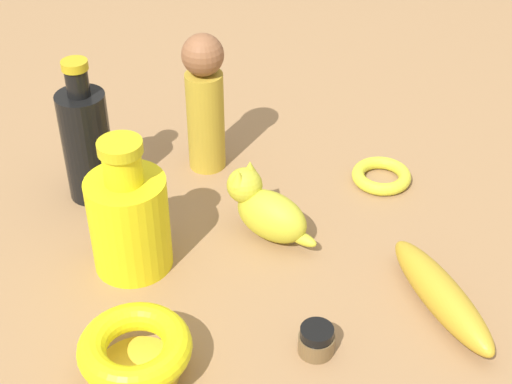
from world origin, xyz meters
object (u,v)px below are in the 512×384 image
bowl (135,351)px  cat_figurine (266,209)px  bottle_short (129,218)px  banana (441,295)px  bottle_tall (87,142)px  bangle (381,176)px  person_figure_adult (205,101)px  nail_polish_jar (316,340)px

bowl → cat_figurine: bearing=137.3°
bowl → bottle_short: bearing=176.5°
bottle_short → banana: bearing=65.4°
bottle_tall → bangle: bottle_tall is taller
bangle → banana: (0.25, -0.02, 0.01)m
banana → bottle_tall: bearing=41.5°
bottle_tall → bangle: size_ratio=2.41×
banana → bowl: 0.35m
bottle_tall → bowl: bottle_tall is taller
person_figure_adult → bowl: bearing=-19.9°
person_figure_adult → nail_polish_jar: bearing=8.6°
cat_figurine → bottle_short: bottle_short is taller
bowl → nail_polish_jar: bearing=87.4°
cat_figurine → person_figure_adult: bearing=-164.4°
bottle_tall → banana: 0.49m
nail_polish_jar → banana: bearing=101.4°
bottle_tall → nail_polish_jar: bearing=32.9°
banana → nail_polish_jar: 0.16m
bottle_short → banana: size_ratio=0.90×
bottle_short → bottle_tall: bottle_tall is taller
cat_figurine → nail_polish_jar: bearing=2.5°
bangle → banana: bearing=-4.7°
banana → person_figure_adult: (-0.35, -0.21, 0.08)m
cat_figurine → nail_polish_jar: cat_figurine is taller
cat_figurine → person_figure_adult: person_figure_adult is taller
bottle_short → bowl: bearing=-3.5°
bottle_tall → bangle: 0.41m
bottle_tall → bowl: (0.33, 0.03, -0.05)m
bangle → person_figure_adult: size_ratio=0.41×
cat_figurine → bowl: size_ratio=0.96×
person_figure_adult → nail_polish_jar: (0.38, 0.06, -0.09)m
cat_figurine → bangle: cat_figurine is taller
bowl → bangle: bearing=127.0°
banana → person_figure_adult: person_figure_adult is taller
bottle_tall → cat_figurine: bearing=57.4°
cat_figurine → person_figure_adult: 0.19m
bottle_short → bangle: size_ratio=2.10×
bottle_tall → nail_polish_jar: size_ratio=5.11×
person_figure_adult → nail_polish_jar: size_ratio=5.18×
person_figure_adult → nail_polish_jar: person_figure_adult is taller
banana → nail_polish_jar: bearing=92.4°
bottle_tall → person_figure_adult: person_figure_adult is taller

